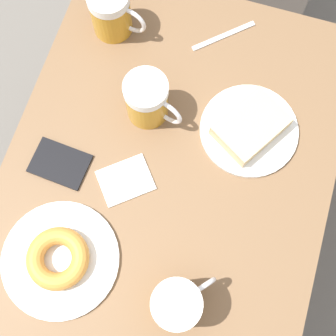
{
  "coord_description": "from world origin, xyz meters",
  "views": [
    {
      "loc": [
        0.09,
        -0.28,
        1.72
      ],
      "look_at": [
        0.0,
        0.0,
        0.73
      ],
      "focal_mm": 50.0,
      "sensor_mm": 36.0,
      "label": 1
    }
  ],
  "objects": [
    {
      "name": "fork",
      "position": [
        0.03,
        0.37,
        0.72
      ],
      "size": [
        0.13,
        0.12,
        0.0
      ],
      "rotation": [
        0.0,
        0.0,
        2.31
      ],
      "color": "silver",
      "rests_on": "table"
    },
    {
      "name": "beer_mug_left",
      "position": [
        0.1,
        -0.27,
        0.78
      ],
      "size": [
        0.11,
        0.12,
        0.13
      ],
      "color": "#C68C23",
      "rests_on": "table"
    },
    {
      "name": "napkin_folded",
      "position": [
        -0.08,
        -0.05,
        0.72
      ],
      "size": [
        0.14,
        0.14,
        0.0
      ],
      "rotation": [
        0.0,
        0.0,
        3.83
      ],
      "color": "white",
      "rests_on": "table"
    },
    {
      "name": "plate_with_donut",
      "position": [
        -0.16,
        -0.26,
        0.73
      ],
      "size": [
        0.25,
        0.25,
        0.05
      ],
      "color": "white",
      "rests_on": "table"
    },
    {
      "name": "ground_plane",
      "position": [
        0.0,
        0.0,
        0.0
      ],
      "size": [
        8.0,
        8.0,
        0.0
      ],
      "primitive_type": "plane",
      "color": "#666059"
    },
    {
      "name": "beer_mug_center",
      "position": [
        -0.23,
        0.31,
        0.78
      ],
      "size": [
        0.14,
        0.1,
        0.13
      ],
      "color": "#C68C23",
      "rests_on": "table"
    },
    {
      "name": "passport_near_edge",
      "position": [
        -0.24,
        -0.06,
        0.72
      ],
      "size": [
        0.13,
        0.1,
        0.01
      ],
      "rotation": [
        0.0,
        0.0,
        4.64
      ],
      "color": "black",
      "rests_on": "table"
    },
    {
      "name": "plate_with_cake",
      "position": [
        0.15,
        0.15,
        0.73
      ],
      "size": [
        0.23,
        0.23,
        0.05
      ],
      "color": "white",
      "rests_on": "table"
    },
    {
      "name": "beer_mug_right",
      "position": [
        -0.09,
        0.12,
        0.78
      ],
      "size": [
        0.14,
        0.1,
        0.13
      ],
      "color": "#C68C23",
      "rests_on": "table"
    },
    {
      "name": "table",
      "position": [
        0.0,
        0.0,
        0.65
      ],
      "size": [
        0.73,
        0.97,
        0.71
      ],
      "color": "brown",
      "rests_on": "ground_plane"
    }
  ]
}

